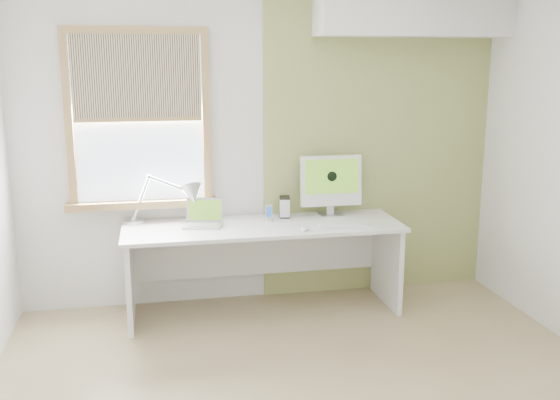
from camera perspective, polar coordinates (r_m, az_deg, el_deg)
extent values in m
cube|color=tan|center=(4.04, 3.10, -17.40)|extent=(4.00, 3.50, 0.02)
cube|color=silver|center=(5.27, -1.54, 4.83)|extent=(4.00, 0.02, 2.60)
cube|color=silver|center=(1.99, 16.51, -8.82)|extent=(4.00, 0.02, 2.60)
cube|color=#929F57|center=(5.51, 8.83, 5.02)|extent=(2.00, 0.02, 2.60)
cube|color=white|center=(5.40, 11.96, 16.45)|extent=(1.60, 0.40, 0.42)
cube|color=olive|center=(5.17, -18.56, 6.82)|extent=(0.06, 0.06, 1.42)
cube|color=olive|center=(5.15, -6.68, 7.36)|extent=(0.06, 0.06, 1.42)
cube|color=olive|center=(5.11, -13.01, 14.73)|extent=(1.00, 0.06, 0.06)
cube|color=olive|center=(5.21, -12.28, -0.35)|extent=(1.20, 0.14, 0.06)
cube|color=#D1E2F9|center=(5.15, -12.63, 7.14)|extent=(1.00, 0.01, 1.30)
cube|color=beige|center=(5.09, -12.82, 10.75)|extent=(0.98, 0.02, 0.65)
cube|color=olive|center=(5.10, -12.64, 7.10)|extent=(0.98, 0.03, 0.03)
cube|color=white|center=(5.01, -1.52, -2.41)|extent=(2.20, 0.70, 0.03)
cube|color=white|center=(5.05, -13.40, -6.96)|extent=(0.04, 0.64, 0.70)
cube|color=white|center=(5.39, 9.62, -5.56)|extent=(0.04, 0.64, 0.70)
cube|color=white|center=(5.39, -2.10, -4.28)|extent=(2.08, 0.02, 0.48)
cylinder|color=silver|center=(5.20, -13.08, -1.89)|extent=(0.18, 0.18, 0.02)
sphere|color=silver|center=(5.19, -13.09, -1.70)|extent=(0.05, 0.05, 0.05)
cylinder|color=silver|center=(5.14, -12.42, 0.16)|extent=(0.16, 0.04, 0.35)
sphere|color=silver|center=(5.10, -11.74, 2.06)|extent=(0.05, 0.05, 0.04)
cylinder|color=silver|center=(5.08, -9.99, 1.43)|extent=(0.32, 0.10, 0.14)
sphere|color=silver|center=(5.06, -8.23, 0.80)|extent=(0.04, 0.04, 0.04)
cone|color=silver|center=(5.07, -7.89, 0.49)|extent=(0.24, 0.27, 0.21)
cube|color=silver|center=(4.99, -6.98, -2.29)|extent=(0.33, 0.27, 0.02)
cube|color=#B2B5B7|center=(4.99, -6.98, -2.19)|extent=(0.27, 0.18, 0.00)
cube|color=silver|center=(5.06, -6.82, -0.89)|extent=(0.30, 0.13, 0.19)
cube|color=#52841E|center=(5.06, -6.83, -0.91)|extent=(0.26, 0.11, 0.15)
cylinder|color=silver|center=(5.12, -1.02, -1.79)|extent=(0.08, 0.08, 0.02)
cube|color=silver|center=(5.10, -1.03, -1.06)|extent=(0.06, 0.01, 0.11)
cube|color=#194C99|center=(5.10, -1.01, -1.07)|extent=(0.05, 0.00, 0.08)
cube|color=silver|center=(5.23, 0.42, -0.63)|extent=(0.10, 0.14, 0.17)
cube|color=black|center=(5.21, 0.42, 0.23)|extent=(0.10, 0.14, 0.01)
cube|color=black|center=(5.25, 0.41, -1.47)|extent=(0.10, 0.14, 0.01)
cube|color=silver|center=(5.31, 4.63, -1.34)|extent=(0.19, 0.17, 0.01)
cube|color=silver|center=(5.32, 4.55, -0.34)|extent=(0.06, 0.02, 0.17)
cube|color=white|center=(5.27, 4.62, 1.75)|extent=(0.51, 0.09, 0.42)
cube|color=#52841E|center=(5.24, 4.72, 2.14)|extent=(0.45, 0.03, 0.28)
cylinder|color=black|center=(5.23, 4.72, 2.14)|extent=(0.08, 0.01, 0.08)
cube|color=white|center=(4.95, 5.81, -2.39)|extent=(0.42, 0.18, 0.02)
cube|color=white|center=(4.95, 5.82, -2.30)|extent=(0.39, 0.15, 0.00)
ellipsoid|color=white|center=(4.83, 2.25, -2.62)|extent=(0.09, 0.11, 0.03)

